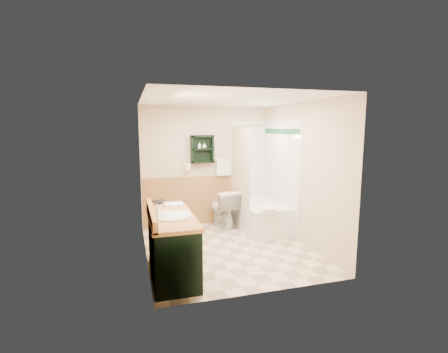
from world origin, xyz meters
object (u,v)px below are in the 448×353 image
hair_dryer (187,167)px  vanity (172,246)px  soap_bottle_b (204,146)px  toilet (223,209)px  wall_shelf (202,149)px  vanity_book (154,195)px  soap_bottle_a (200,147)px  bathtub (260,215)px

hair_dryer → vanity: 2.38m
hair_dryer → soap_bottle_b: 0.53m
hair_dryer → toilet: hair_dryer is taller
hair_dryer → wall_shelf: bearing=-4.8°
vanity_book → soap_bottle_b: soap_bottle_b is taller
hair_dryer → soap_bottle_a: size_ratio=1.98×
wall_shelf → vanity_book: wall_shelf is taller
vanity → vanity_book: (-0.17, 0.82, 0.53)m
hair_dryer → bathtub: 1.72m
toilet → soap_bottle_b: bearing=-46.1°
wall_shelf → soap_bottle_b: 0.07m
toilet → soap_bottle_a: size_ratio=6.26×
bathtub → vanity_book: size_ratio=6.13×
toilet → soap_bottle_a: soap_bottle_a is taller
hair_dryer → soap_bottle_a: (0.25, -0.03, 0.39)m
wall_shelf → bathtub: bearing=-28.3°
hair_dryer → soap_bottle_b: size_ratio=2.33×
wall_shelf → bathtub: wall_shelf is taller
toilet → wall_shelf: bearing=-43.4°
soap_bottle_a → soap_bottle_b: (0.10, 0.00, 0.01)m
wall_shelf → vanity: bearing=-112.7°
toilet → soap_bottle_a: (-0.41, 0.23, 1.22)m
hair_dryer → bathtub: size_ratio=0.16×
toilet → soap_bottle_a: 1.31m
wall_shelf → vanity: (-0.89, -2.14, -1.14)m
wall_shelf → toilet: bearing=-34.1°
bathtub → toilet: size_ratio=1.98×
vanity → toilet: 2.28m
wall_shelf → bathtub: size_ratio=0.37×
soap_bottle_b → vanity: bearing=-113.6°
toilet → bathtub: bearing=145.8°
wall_shelf → toilet: 1.25m
wall_shelf → hair_dryer: size_ratio=2.29×
bathtub → soap_bottle_b: bearing=151.0°
bathtub → soap_bottle_a: (-1.08, 0.55, 1.33)m
vanity → soap_bottle_b: 2.62m
soap_bottle_b → bathtub: bearing=-29.0°
wall_shelf → toilet: wall_shelf is taller
vanity_book → soap_bottle_b: size_ratio=2.37×
vanity → bathtub: vanity is taller
wall_shelf → vanity: wall_shelf is taller
vanity → toilet: (1.25, 1.90, -0.04)m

